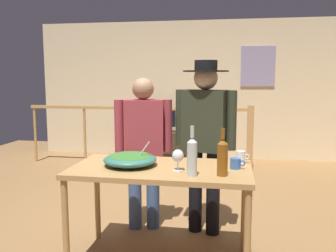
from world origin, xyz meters
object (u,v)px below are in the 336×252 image
Objects in this scene: tv_console at (162,145)px; wine_bottle_amber at (222,157)px; person_standing_right at (205,132)px; mug_white at (241,157)px; mug_blue at (236,163)px; framed_picture at (258,66)px; serving_table at (161,177)px; wine_bottle_clear at (192,156)px; stair_railing at (172,126)px; salad_bowl at (130,159)px; wine_glass at (178,157)px; flat_screen_tv at (162,119)px; person_standing_left at (144,142)px.

wine_bottle_amber is (1.20, -3.92, 0.69)m from tv_console.
person_standing_right reaches higher than wine_bottle_amber.
mug_blue is at bearing -102.74° from mug_white.
tv_console is (-1.71, -0.29, -1.45)m from framed_picture.
wine_bottle_amber reaches higher than serving_table.
wine_bottle_clear is (-0.72, -4.26, -0.75)m from framed_picture.
stair_railing is at bearing 97.81° from serving_table.
mug_white is (0.89, 0.25, -0.01)m from salad_bowl.
wine_glass is at bearing -144.77° from mug_white.
serving_table is at bearing -79.24° from tv_console.
framed_picture is 2.06× the size of wine_bottle_amber.
wine_bottle_clear reaches higher than wine_glass.
framed_picture is 0.43× the size of person_standing_right.
framed_picture reaches higher than mug_blue.
wine_bottle_amber reaches higher than flat_screen_tv.
salad_bowl reaches higher than flat_screen_tv.
tv_console is 3.96m from mug_blue.
tv_console is 4.15m from wine_bottle_clear.
tv_console is 0.50m from flat_screen_tv.
flat_screen_tv is at bearing 109.49° from mug_blue.
flat_screen_tv is 3.89m from mug_blue.
person_standing_right is (0.30, 0.64, 0.28)m from serving_table.
salad_bowl is at bearing 63.95° from person_standing_right.
person_standing_right is at bearing 88.13° from wine_bottle_clear.
person_standing_left reaches higher than mug_blue.
person_standing_left is at bearing -110.95° from framed_picture.
salad_bowl is (-0.25, 0.00, 0.14)m from serving_table.
person_standing_right reaches higher than wine_glass.
wine_glass is (-0.85, -4.12, -0.79)m from framed_picture.
salad_bowl is 1.17× the size of wine_bottle_clear.
serving_table is at bearing 160.20° from wine_bottle_amber.
tv_console is 3.98m from wine_glass.
salad_bowl is at bearing 166.60° from wine_bottle_amber.
serving_table is 0.60m from mug_blue.
mug_white is (1.34, -3.46, 0.10)m from flat_screen_tv.
framed_picture is 0.48× the size of person_standing_left.
wine_bottle_clear is at bearing -47.75° from wine_glass.
framed_picture is 6.43× the size of mug_white.
mug_blue is at bearing 3.01° from salad_bowl.
person_standing_left reaches higher than stair_railing.
stair_railing reaches higher than tv_console.
serving_table is at bearing 147.82° from wine_glass.
mug_white is (1.06, -2.90, 0.15)m from stair_railing.
wine_glass is (0.40, -0.10, 0.05)m from salad_bowl.
person_standing_left is at bearing 14.85° from person_standing_right.
wine_bottle_amber is at bearing 119.05° from person_standing_left.
wine_bottle_clear is at bearing -99.66° from framed_picture.
wine_glass is 0.10× the size of person_standing_right.
mug_white is at bearing 52.96° from wine_bottle_clear.
person_standing_right is (0.60, -0.00, 0.12)m from person_standing_left.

